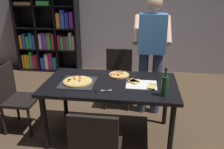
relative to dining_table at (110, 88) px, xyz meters
name	(u,v)px	position (x,y,z in m)	size (l,w,h in m)	color
ground_plane	(111,134)	(0.00, 0.00, -0.67)	(12.00, 12.00, 0.00)	brown
back_wall	(127,8)	(0.00, 2.60, 0.73)	(6.40, 0.10, 2.80)	#BCB7C6
dining_table	(110,88)	(0.00, 0.00, 0.00)	(1.61, 0.89, 0.75)	black
chair_near_camera	(96,148)	(0.00, -0.93, -0.16)	(0.42, 0.42, 0.90)	black
chair_far_side	(118,74)	(0.00, 0.93, -0.16)	(0.42, 0.42, 0.90)	black
chair_left_end	(14,94)	(-1.29, 0.00, -0.16)	(0.42, 0.42, 0.90)	black
bookshelf	(48,33)	(-1.74, 2.38, 0.18)	(1.40, 0.35, 1.95)	black
person_serving_pizza	(151,49)	(0.50, 0.71, 0.33)	(0.55, 0.54, 1.75)	#38476B
pepperoni_pizza_on_tray	(78,82)	(-0.39, -0.06, 0.09)	(0.41, 0.41, 0.04)	#2D2D33
pizza_slices_on_towel	(140,84)	(0.36, -0.01, 0.09)	(0.36, 0.29, 0.03)	white
wine_bottle	(165,86)	(0.62, -0.28, 0.20)	(0.07, 0.07, 0.32)	#194723
kitchen_scissors	(100,91)	(-0.08, -0.25, 0.08)	(0.20, 0.09, 0.01)	silver
second_pizza_plain	(119,75)	(0.08, 0.25, 0.09)	(0.27, 0.27, 0.03)	tan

